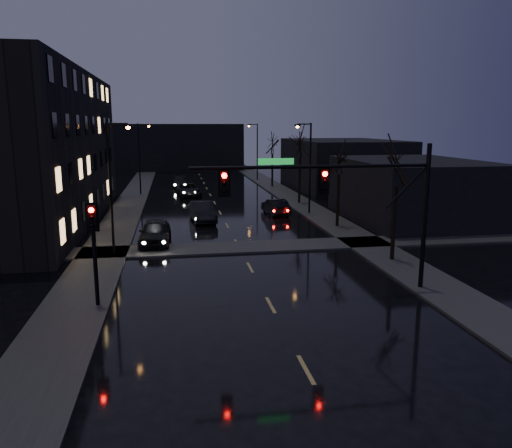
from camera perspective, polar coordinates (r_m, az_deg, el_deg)
name	(u,v)px	position (r m, az deg, el deg)	size (l,w,h in m)	color
ground	(324,403)	(15.31, 7.77, -19.57)	(160.00, 160.00, 0.00)	black
sidewalk_left	(127,209)	(48.36, -14.55, 1.65)	(3.00, 140.00, 0.12)	#2D2D2B
sidewalk_right	(303,205)	(49.77, 5.34, 2.23)	(3.00, 140.00, 0.12)	#2D2D2B
sidewalk_cross	(240,247)	(32.24, -1.90, -2.69)	(40.00, 3.00, 0.12)	#2D2D2B
apartment_block	(14,148)	(44.35, -25.94, 7.78)	(12.00, 30.00, 12.00)	black
commercial_right_near	(412,190)	(43.53, 17.42, 3.71)	(10.00, 14.00, 5.00)	black
commercial_right_far	(342,164)	(64.27, 9.83, 6.78)	(12.00, 18.00, 6.00)	black
far_block	(179,147)	(90.62, -8.82, 8.70)	(22.00, 10.00, 8.00)	black
signal_mast	(350,191)	(23.12, 10.69, 3.72)	(11.11, 0.41, 7.00)	black
signal_pole_left	(94,240)	(22.32, -18.06, -1.76)	(0.35, 0.41, 4.53)	black
tree_near	(398,154)	(29.35, 15.87, 7.70)	(3.52, 3.52, 8.08)	black
tree_mid_a	(339,152)	(38.64, 9.51, 8.14)	(3.30, 3.30, 7.58)	black
tree_mid_b	(300,137)	(50.11, 5.07, 9.82)	(3.74, 3.74, 8.59)	black
tree_far	(272,139)	(63.78, 1.90, 9.66)	(3.43, 3.43, 7.88)	black
streetlight_l_near	(113,177)	(30.88, -15.98, 5.16)	(1.53, 0.28, 8.00)	black
streetlight_l_far	(141,153)	(57.72, -13.01, 7.94)	(1.53, 0.28, 8.00)	black
streetlight_r_mid	(308,160)	(44.20, 5.94, 7.24)	(1.53, 0.28, 8.00)	black
streetlight_r_far	(256,147)	(71.55, -0.03, 8.81)	(1.53, 0.28, 8.00)	black
oncoming_car_a	(155,232)	(33.74, -11.47, -0.93)	(1.97, 4.90, 1.67)	black
oncoming_car_b	(203,212)	(41.26, -6.13, 1.40)	(1.71, 4.92, 1.62)	black
oncoming_car_c	(189,190)	(56.44, -7.70, 3.92)	(2.38, 5.17, 1.44)	black
oncoming_car_d	(180,182)	(64.00, -8.72, 4.73)	(1.95, 4.80, 1.39)	black
lead_car	(276,207)	(44.31, 2.24, 2.00)	(1.49, 4.27, 1.41)	black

